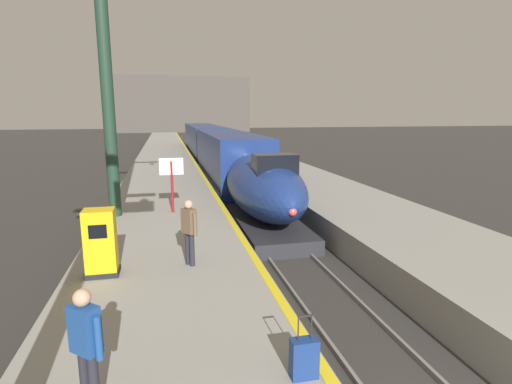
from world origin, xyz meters
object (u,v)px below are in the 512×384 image
at_px(highspeed_train_main, 217,151).
at_px(passenger_near_edge, 86,342).
at_px(ticket_machine_yellow, 101,245).
at_px(rolling_suitcase, 304,358).
at_px(passenger_mid_platform, 189,227).
at_px(departure_info_board, 172,174).
at_px(station_column_mid, 105,60).

bearing_deg(highspeed_train_main, passenger_near_edge, -100.86).
relative_size(highspeed_train_main, ticket_machine_yellow, 24.60).
relative_size(passenger_near_edge, rolling_suitcase, 1.72).
distance_m(rolling_suitcase, ticket_machine_yellow, 5.78).
bearing_deg(passenger_mid_platform, ticket_machine_yellow, -175.72).
bearing_deg(passenger_near_edge, departure_info_board, 83.17).
relative_size(highspeed_train_main, passenger_near_edge, 23.29).
bearing_deg(rolling_suitcase, station_column_mid, 109.82).
bearing_deg(station_column_mid, ticket_machine_yellow, -86.56).
bearing_deg(departure_info_board, passenger_mid_platform, -86.92).
height_order(passenger_near_edge, ticket_machine_yellow, passenger_near_edge).
xyz_separation_m(rolling_suitcase, departure_info_board, (-1.65, 10.49, 1.20)).
height_order(passenger_mid_platform, departure_info_board, departure_info_board).
distance_m(station_column_mid, departure_info_board, 4.64).
xyz_separation_m(passenger_near_edge, passenger_mid_platform, (1.57, 4.82, 0.00)).
bearing_deg(departure_info_board, ticket_machine_yellow, -106.84).
relative_size(station_column_mid, passenger_mid_platform, 5.55).
bearing_deg(ticket_machine_yellow, rolling_suitcase, -53.60).
xyz_separation_m(station_column_mid, rolling_suitcase, (3.77, -10.46, -5.33)).
height_order(highspeed_train_main, station_column_mid, station_column_mid).
height_order(station_column_mid, passenger_mid_platform, station_column_mid).
relative_size(rolling_suitcase, ticket_machine_yellow, 0.61).
relative_size(passenger_mid_platform, ticket_machine_yellow, 1.06).
xyz_separation_m(passenger_mid_platform, departure_info_board, (-0.31, 5.70, 0.52)).
distance_m(passenger_mid_platform, ticket_machine_yellow, 2.10).
xyz_separation_m(highspeed_train_main, passenger_near_edge, (-5.04, -26.27, 0.12)).
bearing_deg(departure_info_board, rolling_suitcase, -81.08).
bearing_deg(passenger_mid_platform, rolling_suitcase, -74.38).
bearing_deg(passenger_near_edge, station_column_mid, 94.70).
xyz_separation_m(rolling_suitcase, ticket_machine_yellow, (-3.42, 4.64, 0.44)).
height_order(highspeed_train_main, passenger_near_edge, highspeed_train_main).
distance_m(station_column_mid, passenger_mid_platform, 7.72).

